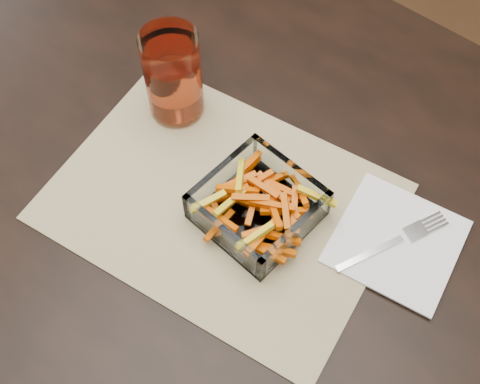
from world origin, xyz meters
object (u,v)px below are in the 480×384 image
object	(u,v)px
dining_table	(182,168)
glass_bowl	(258,207)
fork	(396,241)
tumbler	(173,78)

from	to	relation	value
dining_table	glass_bowl	distance (m)	0.21
glass_bowl	fork	bearing A→B (deg)	26.69
fork	glass_bowl	bearing A→B (deg)	-129.54
glass_bowl	tumbler	distance (m)	0.22
glass_bowl	tumbler	xyz separation A→B (m)	(-0.21, 0.07, 0.04)
dining_table	fork	xyz separation A→B (m)	(0.34, 0.05, 0.10)
glass_bowl	tumbler	size ratio (longest dim) A/B	1.03
fork	tumbler	bearing A→B (deg)	-153.72
glass_bowl	fork	size ratio (longest dim) A/B	0.92
tumbler	fork	size ratio (longest dim) A/B	0.89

